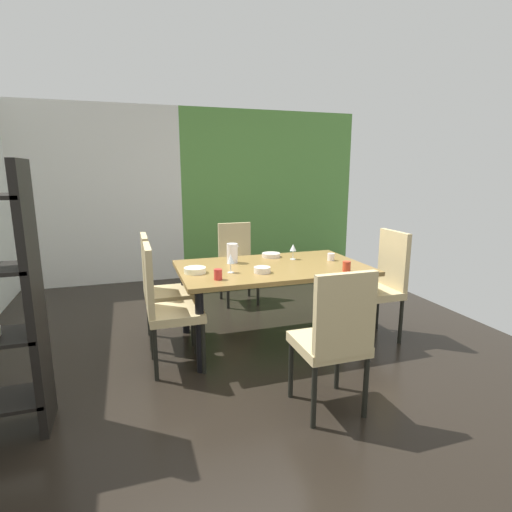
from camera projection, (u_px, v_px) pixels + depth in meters
ground_plane at (262, 366)px, 3.42m from camera, size 5.20×6.36×0.02m
back_panel_interior at (97, 197)px, 5.64m from camera, size 2.37×0.10×2.54m
garden_window_panel at (270, 194)px, 6.42m from camera, size 2.83×0.10×2.54m
dining_table at (272, 274)px, 3.81m from camera, size 1.76×1.06×0.75m
chair_left_far at (159, 284)px, 3.77m from camera, size 0.44×0.44×1.06m
chair_head_near at (335, 336)px, 2.63m from camera, size 0.44×0.44×1.02m
chair_head_far at (237, 258)px, 5.02m from camera, size 0.44×0.45×0.98m
chair_left_near at (164, 302)px, 3.26m from camera, size 0.44×0.44×1.06m
chair_right_near at (382, 281)px, 3.88m from camera, size 0.44×0.44×1.07m
wine_glass_center at (293, 248)px, 4.04m from camera, size 0.07×0.07×0.16m
wine_glass_front at (231, 259)px, 3.51m from camera, size 0.07×0.07×0.17m
serving_bowl_south at (271, 255)px, 4.18m from camera, size 0.19×0.19×0.04m
serving_bowl_left at (262, 270)px, 3.53m from camera, size 0.15×0.15×0.05m
serving_bowl_north at (195, 270)px, 3.52m from camera, size 0.19×0.19×0.05m
cup_corner at (347, 266)px, 3.57m from camera, size 0.07×0.07×0.09m
cup_near_shelf at (331, 257)px, 4.01m from camera, size 0.07×0.07×0.07m
cup_near_window at (218, 274)px, 3.30m from camera, size 0.07×0.07×0.09m
pitcher_west at (232, 253)px, 3.90m from camera, size 0.12×0.11×0.19m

